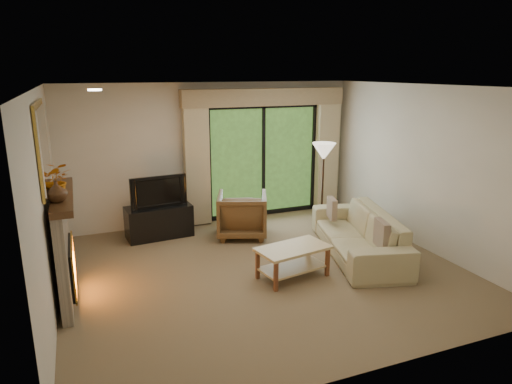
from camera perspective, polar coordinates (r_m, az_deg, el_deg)
name	(u,v)px	position (r m, az deg, el deg)	size (l,w,h in m)	color
floor	(264,270)	(6.71, 0.96, -9.74)	(5.50, 5.50, 0.00)	#786245
ceiling	(264,86)	(6.09, 1.07, 13.06)	(5.50, 5.50, 0.00)	silver
wall_back	(213,153)	(8.59, -5.43, 4.82)	(5.00, 5.00, 0.00)	beige
wall_front	(373,246)	(4.18, 14.37, -6.57)	(5.00, 5.00, 0.00)	beige
wall_left	(46,204)	(5.83, -24.80, -1.38)	(5.00, 5.00, 0.00)	beige
wall_right	(423,168)	(7.73, 20.20, 2.84)	(5.00, 5.00, 0.00)	beige
fireplace	(63,246)	(6.20, -23.00, -6.25)	(0.24, 1.70, 1.37)	gray
mirror	(43,146)	(5.90, -25.07, 5.25)	(0.07, 1.45, 1.02)	#B58F39
sliding_door	(263,161)	(8.90, 0.89, 3.94)	(2.26, 0.10, 2.16)	black
curtain_left	(197,162)	(8.36, -7.41, 3.79)	(0.45, 0.18, 2.35)	tan
curtain_right	(327,152)	(9.38, 8.82, 4.95)	(0.45, 0.18, 2.35)	tan
cornice	(265,97)	(8.67, 1.15, 11.77)	(3.20, 0.24, 0.32)	#9D835F
media_console	(159,221)	(8.07, -12.02, -3.62)	(1.10, 0.50, 0.55)	black
tv	(157,191)	(7.92, -12.24, 0.16)	(0.95, 0.12, 0.55)	black
armchair	(242,215)	(7.90, -1.74, -2.84)	(0.83, 0.85, 0.77)	brown
sofa	(358,233)	(7.32, 12.65, -5.06)	(2.35, 0.92, 0.69)	tan
pillow_near	(382,234)	(6.68, 15.44, -5.08)	(0.10, 0.38, 0.38)	brown
pillow_far	(332,208)	(7.74, 9.47, -2.03)	(0.09, 0.35, 0.35)	brown
coffee_table	(293,262)	(6.43, 4.61, -8.73)	(0.99, 0.55, 0.45)	tan
floor_lamp	(322,186)	(8.31, 8.31, 0.74)	(0.42, 0.42, 1.57)	beige
vase	(56,191)	(5.58, -23.68, 0.07)	(0.23, 0.23, 0.24)	#412815
branches	(56,180)	(5.69, -23.75, 1.35)	(0.39, 0.34, 0.44)	#BC650E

